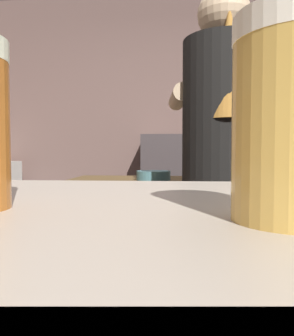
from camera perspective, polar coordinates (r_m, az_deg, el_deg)
name	(u,v)px	position (r m, az deg, el deg)	size (l,w,h in m)	color
wall_back	(183,126)	(3.53, 6.18, 7.21)	(5.20, 0.10, 2.70)	brown
prep_counter	(253,261)	(2.02, 17.84, -15.05)	(2.10, 0.60, 0.92)	brown
back_shelf	(184,198)	(3.27, 6.43, -5.21)	(0.83, 0.36, 1.24)	#3E3636
bartender	(222,164)	(1.44, 12.92, 0.62)	(0.44, 0.52, 1.76)	#282F40
mixing_bowl	(153,176)	(1.83, 1.12, -1.31)	(0.19, 0.19, 0.05)	slate
chefs_knife	(263,180)	(1.89, 19.47, -1.98)	(0.24, 0.03, 0.01)	silver
pint_glass_near	(294,120)	(0.24, 24.14, 7.59)	(0.08, 0.08, 0.14)	gold
bottle_vinegar	(216,125)	(3.33, 11.93, 7.21)	(0.06, 0.06, 0.24)	#366295
bottle_hot_sauce	(188,126)	(3.18, 7.15, 7.30)	(0.06, 0.06, 0.22)	red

